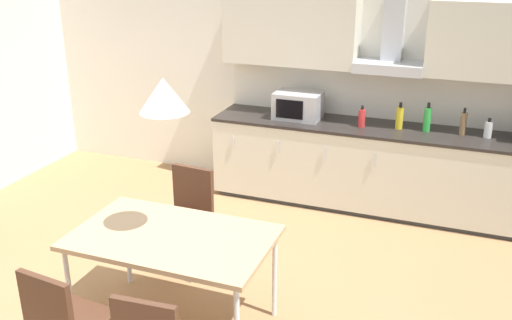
% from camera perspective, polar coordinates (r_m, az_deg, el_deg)
% --- Properties ---
extents(ground_plane, '(8.81, 7.95, 0.02)m').
position_cam_1_polar(ground_plane, '(4.57, -7.84, -14.49)').
color(ground_plane, '#9E754C').
extents(wall_back, '(7.04, 0.10, 2.76)m').
position_cam_1_polar(wall_back, '(6.34, 3.21, 9.64)').
color(wall_back, silver).
rests_on(wall_back, ground_plane).
extents(kitchen_counter, '(3.49, 0.67, 0.88)m').
position_cam_1_polar(kitchen_counter, '(6.02, 12.18, -0.76)').
color(kitchen_counter, '#333333').
rests_on(kitchen_counter, ground_plane).
extents(backsplash_tile, '(3.47, 0.02, 0.48)m').
position_cam_1_polar(backsplash_tile, '(6.11, 13.14, 6.16)').
color(backsplash_tile, silver).
rests_on(backsplash_tile, kitchen_counter).
extents(upper_wall_cabinets, '(3.47, 0.40, 0.71)m').
position_cam_1_polar(upper_wall_cabinets, '(5.83, 13.44, 11.93)').
color(upper_wall_cabinets, beige).
extents(microwave, '(0.48, 0.35, 0.28)m').
position_cam_1_polar(microwave, '(6.01, 4.21, 5.46)').
color(microwave, '#ADADB2').
rests_on(microwave, kitchen_counter).
extents(bottle_green, '(0.07, 0.07, 0.29)m').
position_cam_1_polar(bottle_green, '(5.83, 16.75, 3.93)').
color(bottle_green, green).
rests_on(bottle_green, kitchen_counter).
extents(bottle_yellow, '(0.07, 0.07, 0.27)m').
position_cam_1_polar(bottle_yellow, '(5.84, 14.16, 4.14)').
color(bottle_yellow, yellow).
rests_on(bottle_yellow, kitchen_counter).
extents(bottle_red, '(0.07, 0.07, 0.22)m').
position_cam_1_polar(bottle_red, '(5.83, 10.53, 4.17)').
color(bottle_red, red).
rests_on(bottle_red, kitchen_counter).
extents(bottle_white, '(0.08, 0.08, 0.19)m').
position_cam_1_polar(bottle_white, '(5.85, 22.21, 2.86)').
color(bottle_white, white).
rests_on(bottle_white, kitchen_counter).
extents(bottle_brown, '(0.06, 0.06, 0.27)m').
position_cam_1_polar(bottle_brown, '(5.84, 20.01, 3.47)').
color(bottle_brown, brown).
rests_on(bottle_brown, kitchen_counter).
extents(dining_table, '(1.38, 0.84, 0.74)m').
position_cam_1_polar(dining_table, '(4.02, -8.36, -8.05)').
color(dining_table, tan).
rests_on(dining_table, ground_plane).
extents(chair_far_left, '(0.43, 0.43, 0.87)m').
position_cam_1_polar(chair_far_left, '(4.85, -6.88, -4.80)').
color(chair_far_left, '#4C2D1E').
rests_on(chair_far_left, ground_plane).
extents(chair_near_left, '(0.44, 0.44, 0.87)m').
position_cam_1_polar(chair_near_left, '(3.72, -18.83, -14.70)').
color(chair_near_left, '#4C2D1E').
rests_on(chair_near_left, ground_plane).
extents(pendant_lamp, '(0.32, 0.32, 0.22)m').
position_cam_1_polar(pendant_lamp, '(3.63, -9.22, 6.41)').
color(pendant_lamp, silver).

